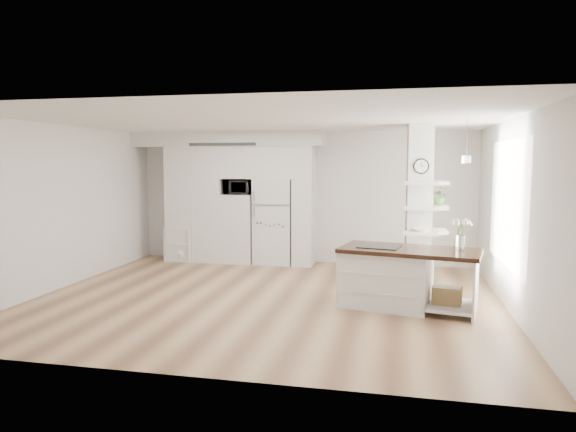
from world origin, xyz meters
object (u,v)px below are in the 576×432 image
at_px(bookshelf, 181,247).
at_px(floor_plant_a, 400,269).
at_px(kitchen_island, 394,276).
at_px(refrigerator, 274,221).

relative_size(bookshelf, floor_plant_a, 1.53).
height_order(kitchen_island, bookshelf, kitchen_island).
xyz_separation_m(bookshelf, floor_plant_a, (4.52, -0.96, -0.08)).
xyz_separation_m(kitchen_island, bookshelf, (-4.43, 2.58, -0.15)).
distance_m(refrigerator, kitchen_island, 3.71).
xyz_separation_m(refrigerator, bookshelf, (-1.99, -0.18, -0.57)).
distance_m(kitchen_island, bookshelf, 5.13).
bearing_deg(floor_plant_a, refrigerator, 155.69).
bearing_deg(kitchen_island, floor_plant_a, 98.23).
xyz_separation_m(refrigerator, floor_plant_a, (2.53, -1.14, -0.65)).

